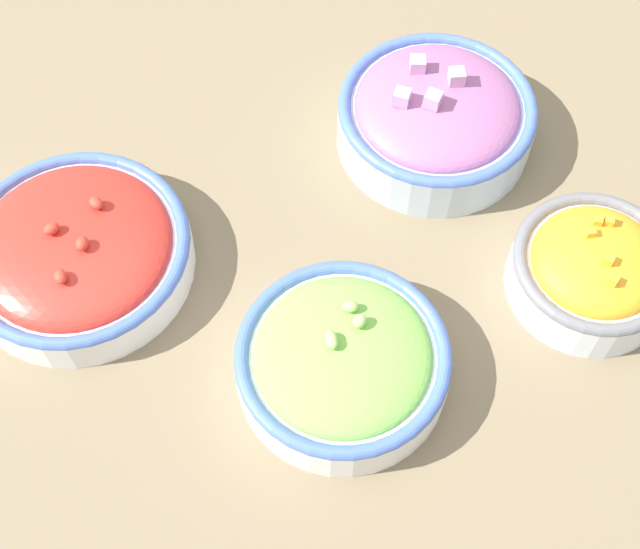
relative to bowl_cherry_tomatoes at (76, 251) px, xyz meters
The scene contains 5 objects.
ground_plane 0.21m from the bowl_cherry_tomatoes, 33.99° to the right, with size 3.00×3.00×0.00m, color #75664C.
bowl_cherry_tomatoes is the anchor object (origin of this frame).
bowl_lettuce 0.25m from the bowl_cherry_tomatoes, 51.73° to the right, with size 0.17×0.17×0.07m.
bowl_red_onion 0.35m from the bowl_cherry_tomatoes, ahead, with size 0.18×0.18×0.08m.
bowl_squash 0.44m from the bowl_cherry_tomatoes, 29.56° to the right, with size 0.14×0.14×0.07m.
Camera 1 is at (-0.17, -0.34, 0.68)m, focal length 50.00 mm.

